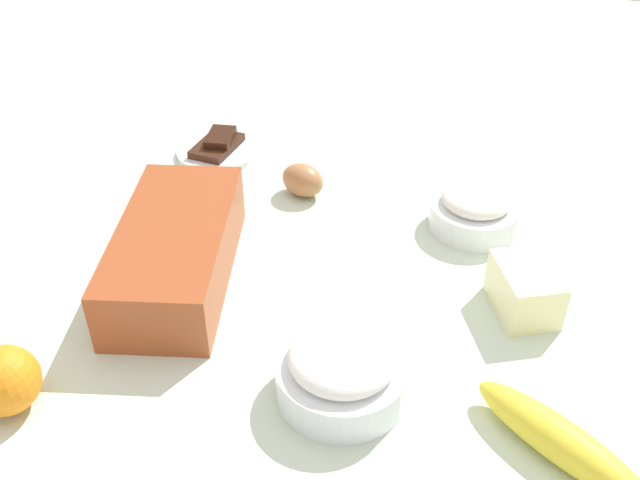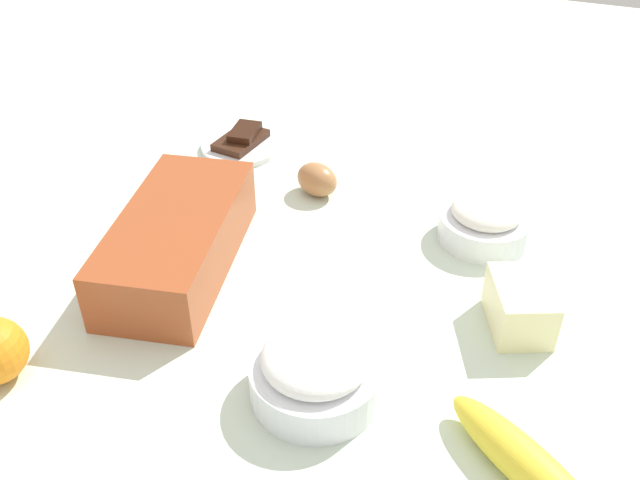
{
  "view_description": "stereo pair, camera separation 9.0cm",
  "coord_description": "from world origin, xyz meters",
  "px_view_note": "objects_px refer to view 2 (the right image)",
  "views": [
    {
      "loc": [
        -0.71,
        -0.17,
        0.58
      ],
      "look_at": [
        0.0,
        0.0,
        0.04
      ],
      "focal_mm": 40.14,
      "sensor_mm": 36.0,
      "label": 1
    },
    {
      "loc": [
        -0.68,
        -0.25,
        0.58
      ],
      "look_at": [
        0.0,
        0.0,
        0.04
      ],
      "focal_mm": 40.14,
      "sensor_mm": 36.0,
      "label": 2
    }
  ],
  "objects_px": {
    "egg_near_butter": "(317,179)",
    "chocolate_plate": "(242,143)",
    "loaf_pan": "(177,239)",
    "flour_bowl": "(485,221)",
    "sugar_bowl": "(316,371)",
    "banana": "(526,464)",
    "butter_block": "(520,306)"
  },
  "relations": [
    {
      "from": "egg_near_butter",
      "to": "chocolate_plate",
      "type": "bearing_deg",
      "value": 63.06
    },
    {
      "from": "chocolate_plate",
      "to": "loaf_pan",
      "type": "bearing_deg",
      "value": -169.25
    },
    {
      "from": "loaf_pan",
      "to": "flour_bowl",
      "type": "height_order",
      "value": "loaf_pan"
    },
    {
      "from": "sugar_bowl",
      "to": "egg_near_butter",
      "type": "xyz_separation_m",
      "value": [
        0.36,
        0.14,
        -0.01
      ]
    },
    {
      "from": "flour_bowl",
      "to": "banana",
      "type": "relative_size",
      "value": 0.65
    },
    {
      "from": "banana",
      "to": "egg_near_butter",
      "type": "bearing_deg",
      "value": 42.11
    },
    {
      "from": "loaf_pan",
      "to": "banana",
      "type": "bearing_deg",
      "value": -120.37
    },
    {
      "from": "butter_block",
      "to": "egg_near_butter",
      "type": "xyz_separation_m",
      "value": [
        0.19,
        0.32,
        -0.01
      ]
    },
    {
      "from": "loaf_pan",
      "to": "butter_block",
      "type": "relative_size",
      "value": 3.32
    },
    {
      "from": "loaf_pan",
      "to": "egg_near_butter",
      "type": "bearing_deg",
      "value": -35.5
    },
    {
      "from": "loaf_pan",
      "to": "flour_bowl",
      "type": "xyz_separation_m",
      "value": [
        0.2,
        -0.36,
        -0.01
      ]
    },
    {
      "from": "egg_near_butter",
      "to": "flour_bowl",
      "type": "bearing_deg",
      "value": -96.0
    },
    {
      "from": "chocolate_plate",
      "to": "flour_bowl",
      "type": "bearing_deg",
      "value": -104.79
    },
    {
      "from": "loaf_pan",
      "to": "flour_bowl",
      "type": "relative_size",
      "value": 2.42
    },
    {
      "from": "flour_bowl",
      "to": "egg_near_butter",
      "type": "height_order",
      "value": "flour_bowl"
    },
    {
      "from": "banana",
      "to": "egg_near_butter",
      "type": "xyz_separation_m",
      "value": [
        0.39,
        0.35,
        0.0
      ]
    },
    {
      "from": "loaf_pan",
      "to": "sugar_bowl",
      "type": "xyz_separation_m",
      "value": [
        -0.14,
        -0.24,
        -0.01
      ]
    },
    {
      "from": "flour_bowl",
      "to": "chocolate_plate",
      "type": "bearing_deg",
      "value": 75.21
    },
    {
      "from": "loaf_pan",
      "to": "banana",
      "type": "distance_m",
      "value": 0.49
    },
    {
      "from": "loaf_pan",
      "to": "chocolate_plate",
      "type": "xyz_separation_m",
      "value": [
        0.31,
        0.06,
        -0.03
      ]
    },
    {
      "from": "butter_block",
      "to": "flour_bowl",
      "type": "bearing_deg",
      "value": 22.96
    },
    {
      "from": "loaf_pan",
      "to": "butter_block",
      "type": "distance_m",
      "value": 0.42
    },
    {
      "from": "flour_bowl",
      "to": "butter_block",
      "type": "distance_m",
      "value": 0.17
    },
    {
      "from": "egg_near_butter",
      "to": "banana",
      "type": "bearing_deg",
      "value": -137.89
    },
    {
      "from": "butter_block",
      "to": "chocolate_plate",
      "type": "bearing_deg",
      "value": 60.88
    },
    {
      "from": "egg_near_butter",
      "to": "loaf_pan",
      "type": "bearing_deg",
      "value": 154.7
    },
    {
      "from": "flour_bowl",
      "to": "butter_block",
      "type": "bearing_deg",
      "value": -157.04
    },
    {
      "from": "flour_bowl",
      "to": "sugar_bowl",
      "type": "relative_size",
      "value": 0.89
    },
    {
      "from": "chocolate_plate",
      "to": "butter_block",
      "type": "bearing_deg",
      "value": -119.12
    },
    {
      "from": "flour_bowl",
      "to": "butter_block",
      "type": "relative_size",
      "value": 1.37
    },
    {
      "from": "sugar_bowl",
      "to": "banana",
      "type": "height_order",
      "value": "sugar_bowl"
    },
    {
      "from": "flour_bowl",
      "to": "sugar_bowl",
      "type": "bearing_deg",
      "value": 161.15
    }
  ]
}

